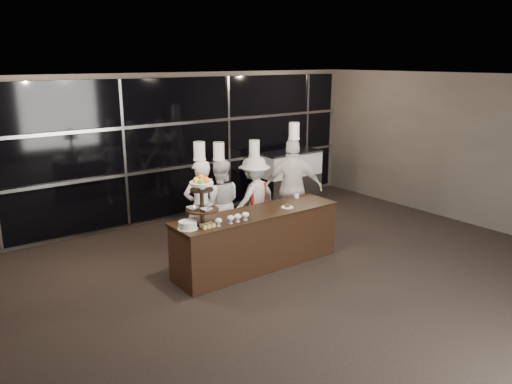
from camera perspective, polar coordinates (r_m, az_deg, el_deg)
room at (r=6.56m, az=12.19°, el=-0.91°), size 10.00×10.00×10.00m
window_wall at (r=10.39m, az=-8.74°, el=5.08°), size 8.60×0.10×2.80m
buffet_counter at (r=8.02m, az=0.14°, el=-5.40°), size 2.84×0.74×0.92m
display_stand at (r=7.22m, az=-6.21°, el=-0.52°), size 0.48×0.48×0.74m
compotes at (r=7.34m, az=-2.62°, el=-2.93°), size 0.59×0.11×0.12m
layer_cake at (r=7.15m, az=-7.81°, el=-3.77°), size 0.30×0.30×0.11m
pastry_squares at (r=7.19m, az=-5.56°, el=-3.83°), size 0.20×0.13×0.05m
small_plate at (r=8.11m, az=3.60°, el=-1.68°), size 0.20×0.20×0.05m
chef_cup at (r=8.68m, az=4.66°, el=-0.45°), size 0.08×0.08×0.07m
display_case at (r=11.39m, az=3.87°, el=1.90°), size 1.45×0.63×1.24m
chef_a at (r=8.52m, az=-6.31°, el=-1.52°), size 0.64×0.47×1.94m
chef_b at (r=8.84m, az=-4.16°, el=-1.19°), size 0.96×0.89×1.88m
chef_c at (r=9.22m, az=-0.19°, el=-0.57°), size 1.09×0.76×1.85m
chef_d at (r=9.29m, az=4.25°, el=0.50°), size 1.14×1.02×2.15m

